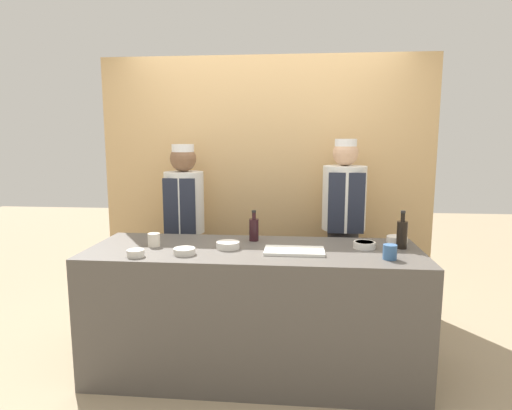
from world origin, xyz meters
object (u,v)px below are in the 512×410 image
sauce_bowl_purple (397,239)px  cup_blue (390,252)px  sauce_bowl_orange (136,253)px  cup_cream (154,240)px  sauce_bowl_brown (364,245)px  chef_right (343,229)px  bottle_wine (254,229)px  chef_left (185,228)px  sauce_bowl_white (228,245)px  sauce_bowl_yellow (184,251)px  bottle_soy (402,234)px  cutting_board (294,251)px

sauce_bowl_purple → cup_blue: bearing=-107.9°
sauce_bowl_orange → cup_cream: size_ratio=1.20×
sauce_bowl_brown → chef_right: size_ratio=0.09×
sauce_bowl_purple → bottle_wine: 1.05m
chef_left → sauce_bowl_white: bearing=-56.7°
sauce_bowl_purple → cup_cream: bearing=-171.2°
sauce_bowl_yellow → chef_right: size_ratio=0.09×
bottle_wine → bottle_soy: size_ratio=0.86×
sauce_bowl_brown → chef_right: chef_right is taller
sauce_bowl_purple → chef_right: bearing=123.7°
bottle_wine → chef_left: 0.87m
sauce_bowl_orange → cup_blue: cup_blue is taller
sauce_bowl_brown → sauce_bowl_white: size_ratio=0.95×
cup_cream → chef_left: chef_left is taller
sauce_bowl_yellow → chef_left: (-0.25, 0.96, -0.05)m
sauce_bowl_orange → sauce_bowl_yellow: sauce_bowl_orange is taller
sauce_bowl_orange → chef_left: bearing=87.4°
sauce_bowl_brown → bottle_soy: 0.27m
sauce_bowl_brown → sauce_bowl_white: 0.95m
sauce_bowl_white → sauce_bowl_yellow: size_ratio=1.12×
sauce_bowl_brown → sauce_bowl_orange: size_ratio=1.37×
sauce_bowl_yellow → chef_right: 1.48m
sauce_bowl_brown → cutting_board: (-0.48, -0.16, -0.01)m
sauce_bowl_brown → bottle_wine: bearing=169.7°
sauce_bowl_yellow → bottle_wine: 0.60m
cup_cream → cutting_board: bearing=-4.2°
sauce_bowl_yellow → cutting_board: bearing=9.4°
sauce_bowl_purple → sauce_bowl_yellow: (-1.46, -0.46, -0.00)m
sauce_bowl_white → cup_cream: cup_cream is taller
chef_right → chef_left: bearing=180.0°
bottle_wine → chef_left: bearing=141.2°
bottle_soy → chef_left: (-1.71, 0.67, -0.13)m
bottle_soy → cup_cream: size_ratio=2.86×
chef_left → cup_blue: bearing=-31.2°
sauce_bowl_purple → chef_left: size_ratio=0.09×
bottle_wine → bottle_soy: bearing=-7.1°
sauce_bowl_yellow → bottle_wine: bearing=45.4°
cup_blue → bottle_soy: bearing=64.0°
sauce_bowl_white → bottle_wine: bearing=57.4°
bottle_soy → sauce_bowl_yellow: bearing=-168.6°
sauce_bowl_brown → bottle_soy: bearing=3.1°
cutting_board → cup_blue: (0.60, -0.11, 0.04)m
cup_blue → sauce_bowl_orange: bearing=-176.7°
sauce_bowl_white → bottle_soy: size_ratio=0.61×
sauce_bowl_purple → bottle_wine: (-1.05, -0.04, 0.06)m
sauce_bowl_brown → chef_right: (-0.07, 0.68, -0.04)m
cutting_board → sauce_bowl_purple: bearing=24.6°
cup_blue → chef_right: size_ratio=0.06×
sauce_bowl_brown → bottle_wine: 0.80m
cup_cream → sauce_bowl_orange: bearing=-95.9°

